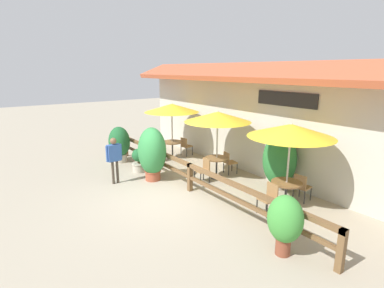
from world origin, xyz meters
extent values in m
plane|color=#9E937F|center=(0.00, 0.00, 0.00)|extent=(60.00, 60.00, 0.00)
cube|color=#BCB7A8|center=(0.00, 4.20, 1.80)|extent=(14.00, 0.40, 3.60)
cube|color=#B25133|center=(0.00, 3.65, 3.88)|extent=(14.28, 1.48, 0.70)
cube|color=black|center=(1.38, 3.97, 3.00)|extent=(2.34, 0.04, 0.47)
cube|color=brown|center=(0.00, 1.05, 0.89)|extent=(10.40, 0.14, 0.11)
cube|color=brown|center=(0.00, 1.05, 0.47)|extent=(10.40, 0.10, 0.09)
cube|color=brown|center=(-5.13, 1.05, 0.47)|extent=(0.14, 0.14, 0.95)
cube|color=brown|center=(0.00, 1.05, 0.47)|extent=(0.14, 0.14, 0.95)
cube|color=brown|center=(5.13, 1.05, 0.47)|extent=(0.14, 0.14, 0.95)
cylinder|color=#B7B2A8|center=(-3.57, 2.63, 1.09)|extent=(0.06, 0.06, 2.18)
cone|color=yellow|center=(-3.57, 2.63, 2.31)|extent=(2.42, 2.42, 0.37)
sphere|color=#B2ADA3|center=(-3.57, 2.63, 2.49)|extent=(0.07, 0.07, 0.07)
cylinder|color=brown|center=(-3.57, 2.63, 0.75)|extent=(0.88, 0.88, 0.05)
cylinder|color=#333333|center=(-3.57, 2.63, 0.36)|extent=(0.07, 0.07, 0.73)
cylinder|color=#333333|center=(-3.57, 2.63, 0.01)|extent=(0.49, 0.49, 0.03)
cube|color=olive|center=(-3.51, 1.83, 0.44)|extent=(0.44, 0.44, 0.05)
cube|color=olive|center=(-3.52, 2.02, 0.67)|extent=(0.40, 0.06, 0.40)
cylinder|color=#2D2D2D|center=(-3.69, 1.63, 0.21)|extent=(0.04, 0.04, 0.42)
cylinder|color=#2D2D2D|center=(-3.31, 1.65, 0.21)|extent=(0.04, 0.04, 0.42)
cylinder|color=#2D2D2D|center=(-3.71, 2.01, 0.21)|extent=(0.04, 0.04, 0.42)
cylinder|color=#2D2D2D|center=(-3.33, 2.03, 0.21)|extent=(0.04, 0.04, 0.42)
cube|color=olive|center=(-3.57, 3.42, 0.44)|extent=(0.48, 0.48, 0.05)
cube|color=olive|center=(-3.54, 3.23, 0.67)|extent=(0.40, 0.10, 0.40)
cylinder|color=#2D2D2D|center=(-3.41, 3.64, 0.21)|extent=(0.04, 0.04, 0.42)
cylinder|color=#2D2D2D|center=(-3.79, 3.58, 0.21)|extent=(0.04, 0.04, 0.42)
cylinder|color=#2D2D2D|center=(-3.35, 3.26, 0.21)|extent=(0.04, 0.04, 0.42)
cylinder|color=#2D2D2D|center=(-3.73, 3.21, 0.21)|extent=(0.04, 0.04, 0.42)
cylinder|color=#B7B2A8|center=(-0.45, 2.60, 1.09)|extent=(0.06, 0.06, 2.18)
cone|color=yellow|center=(-0.45, 2.60, 2.31)|extent=(2.42, 2.42, 0.37)
sphere|color=#B2ADA3|center=(-0.45, 2.60, 2.49)|extent=(0.07, 0.07, 0.07)
cylinder|color=brown|center=(-0.45, 2.60, 0.75)|extent=(0.88, 0.88, 0.05)
cylinder|color=#333333|center=(-0.45, 2.60, 0.36)|extent=(0.07, 0.07, 0.73)
cylinder|color=#333333|center=(-0.45, 2.60, 0.01)|extent=(0.49, 0.49, 0.03)
cube|color=olive|center=(-0.37, 1.85, 0.44)|extent=(0.44, 0.44, 0.05)
cube|color=olive|center=(-0.36, 2.04, 0.67)|extent=(0.40, 0.06, 0.40)
cylinder|color=#2D2D2D|center=(-0.57, 1.67, 0.21)|extent=(0.04, 0.04, 0.42)
cylinder|color=#2D2D2D|center=(-0.19, 1.65, 0.21)|extent=(0.04, 0.04, 0.42)
cylinder|color=#2D2D2D|center=(-0.55, 2.05, 0.21)|extent=(0.04, 0.04, 0.42)
cylinder|color=#2D2D2D|center=(-0.17, 2.03, 0.21)|extent=(0.04, 0.04, 0.42)
cube|color=olive|center=(-0.49, 3.34, 0.44)|extent=(0.50, 0.50, 0.05)
cube|color=olive|center=(-0.53, 3.16, 0.67)|extent=(0.40, 0.12, 0.40)
cylinder|color=#2D2D2D|center=(-0.27, 3.49, 0.21)|extent=(0.04, 0.04, 0.42)
cylinder|color=#2D2D2D|center=(-0.64, 3.57, 0.21)|extent=(0.04, 0.04, 0.42)
cylinder|color=#2D2D2D|center=(-0.35, 3.12, 0.21)|extent=(0.04, 0.04, 0.42)
cylinder|color=#2D2D2D|center=(-0.72, 3.20, 0.21)|extent=(0.04, 0.04, 0.42)
cylinder|color=#B7B2A8|center=(2.64, 2.62, 1.09)|extent=(0.06, 0.06, 2.18)
cone|color=yellow|center=(2.64, 2.62, 2.31)|extent=(2.42, 2.42, 0.37)
sphere|color=#B2ADA3|center=(2.64, 2.62, 2.49)|extent=(0.07, 0.07, 0.07)
cylinder|color=brown|center=(2.64, 2.62, 0.75)|extent=(0.88, 0.88, 0.05)
cylinder|color=#333333|center=(2.64, 2.62, 0.36)|extent=(0.07, 0.07, 0.73)
cylinder|color=#333333|center=(2.64, 2.62, 0.01)|extent=(0.49, 0.49, 0.03)
cube|color=olive|center=(2.61, 1.83, 0.44)|extent=(0.45, 0.45, 0.05)
cube|color=olive|center=(2.63, 2.02, 0.67)|extent=(0.40, 0.06, 0.40)
cylinder|color=#2D2D2D|center=(2.41, 1.65, 0.21)|extent=(0.04, 0.04, 0.42)
cylinder|color=#2D2D2D|center=(2.79, 1.62, 0.21)|extent=(0.04, 0.04, 0.42)
cylinder|color=#2D2D2D|center=(2.44, 2.03, 0.21)|extent=(0.04, 0.04, 0.42)
cylinder|color=#2D2D2D|center=(2.82, 2.00, 0.21)|extent=(0.04, 0.04, 0.42)
cube|color=olive|center=(2.66, 3.42, 0.44)|extent=(0.46, 0.46, 0.05)
cube|color=olive|center=(2.67, 3.23, 0.67)|extent=(0.40, 0.07, 0.40)
cylinder|color=#2D2D2D|center=(2.83, 3.62, 0.21)|extent=(0.04, 0.04, 0.42)
cylinder|color=#2D2D2D|center=(2.45, 3.59, 0.21)|extent=(0.04, 0.04, 0.42)
cylinder|color=#2D2D2D|center=(2.86, 3.25, 0.21)|extent=(0.04, 0.04, 0.42)
cylinder|color=#2D2D2D|center=(2.49, 3.21, 0.21)|extent=(0.04, 0.04, 0.42)
cylinder|color=#9E4C33|center=(-1.64, 0.55, 0.18)|extent=(0.55, 0.55, 0.36)
cylinder|color=#9E4C33|center=(-1.64, 0.55, 0.34)|extent=(0.59, 0.59, 0.04)
ellipsoid|color=#338442|center=(-1.64, 0.55, 1.09)|extent=(1.11, 1.00, 1.74)
cylinder|color=brown|center=(4.09, 0.63, 0.20)|extent=(0.32, 0.32, 0.40)
cylinder|color=brown|center=(4.09, 0.63, 0.38)|extent=(0.35, 0.35, 0.04)
ellipsoid|color=#3D8E38|center=(4.09, 0.63, 0.85)|extent=(0.79, 0.71, 1.06)
cylinder|color=#B7AD99|center=(-4.45, 0.46, 0.18)|extent=(0.57, 0.57, 0.36)
cylinder|color=#B7AD99|center=(-4.45, 0.46, 0.34)|extent=(0.61, 0.61, 0.04)
ellipsoid|color=#1E5B2D|center=(-4.45, 0.46, 0.91)|extent=(1.00, 0.90, 1.31)
cylinder|color=#B7AD99|center=(-2.77, 0.55, 0.17)|extent=(0.52, 0.52, 0.35)
cylinder|color=#B7AD99|center=(-2.77, 0.55, 0.33)|extent=(0.56, 0.56, 0.04)
cylinder|color=brown|center=(-2.77, 0.55, 0.43)|extent=(0.09, 0.09, 0.16)
ellipsoid|color=#1E5B2D|center=(-2.77, 0.55, 0.68)|extent=(0.57, 0.51, 0.52)
cylinder|color=#B7AD99|center=(1.63, 3.55, 0.14)|extent=(0.36, 0.36, 0.27)
cylinder|color=#B7AD99|center=(1.63, 3.55, 0.25)|extent=(0.39, 0.39, 0.04)
ellipsoid|color=#287033|center=(1.63, 3.55, 1.03)|extent=(1.15, 1.03, 1.79)
cylinder|color=#42382D|center=(-2.12, -0.62, 0.42)|extent=(0.09, 0.09, 0.83)
cylinder|color=#42382D|center=(-2.11, -0.78, 0.42)|extent=(0.09, 0.09, 0.83)
cube|color=#33569E|center=(-2.12, -0.70, 1.13)|extent=(0.21, 0.46, 0.59)
cylinder|color=#33569E|center=(-2.12, -0.44, 1.13)|extent=(0.07, 0.07, 0.56)
cylinder|color=#33569E|center=(-2.11, -0.96, 1.13)|extent=(0.07, 0.07, 0.56)
sphere|color=brown|center=(-2.12, -0.70, 1.55)|extent=(0.23, 0.23, 0.23)
camera|label=1|loc=(7.62, -4.41, 3.96)|focal=28.00mm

